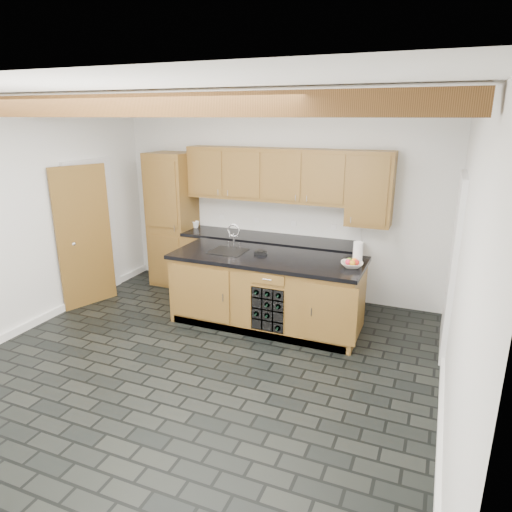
{
  "coord_description": "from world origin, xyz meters",
  "views": [
    {
      "loc": [
        2.27,
        -3.87,
        2.63
      ],
      "look_at": [
        0.35,
        0.8,
        1.08
      ],
      "focal_mm": 32.0,
      "sensor_mm": 36.0,
      "label": 1
    }
  ],
  "objects_px": {
    "island": "(267,291)",
    "kitchen_scale": "(261,252)",
    "paper_towel": "(358,253)",
    "fruit_bowl": "(352,265)"
  },
  "relations": [
    {
      "from": "fruit_bowl",
      "to": "paper_towel",
      "type": "xyz_separation_m",
      "value": [
        0.04,
        0.12,
        0.11
      ]
    },
    {
      "from": "island",
      "to": "fruit_bowl",
      "type": "xyz_separation_m",
      "value": [
        1.07,
        -0.02,
        0.5
      ]
    },
    {
      "from": "kitchen_scale",
      "to": "fruit_bowl",
      "type": "height_order",
      "value": "fruit_bowl"
    },
    {
      "from": "island",
      "to": "kitchen_scale",
      "type": "bearing_deg",
      "value": 152.11
    },
    {
      "from": "paper_towel",
      "to": "fruit_bowl",
      "type": "bearing_deg",
      "value": -108.11
    },
    {
      "from": "island",
      "to": "paper_towel",
      "type": "bearing_deg",
      "value": 5.2
    },
    {
      "from": "fruit_bowl",
      "to": "paper_towel",
      "type": "distance_m",
      "value": 0.17
    },
    {
      "from": "paper_towel",
      "to": "island",
      "type": "bearing_deg",
      "value": -174.8
    },
    {
      "from": "island",
      "to": "fruit_bowl",
      "type": "relative_size",
      "value": 9.62
    },
    {
      "from": "kitchen_scale",
      "to": "paper_towel",
      "type": "height_order",
      "value": "paper_towel"
    }
  ]
}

